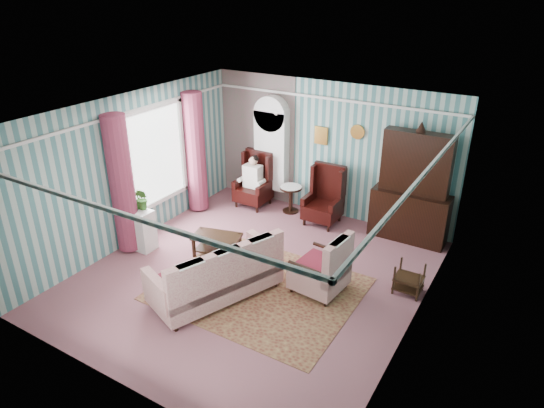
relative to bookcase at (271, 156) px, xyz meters
The scene contains 17 objects.
floor 3.34m from the bookcase, 64.58° to the right, with size 6.00×6.00×0.00m, color #804A4F.
room_shell 2.90m from the bookcase, 74.62° to the right, with size 5.53×6.02×2.91m.
bookcase is the anchor object (origin of this frame).
dresser_hutch 3.25m from the bookcase, ahead, with size 1.50×0.56×2.36m, color black.
wingback_left 0.68m from the bookcase, 122.66° to the right, with size 0.76×0.80×1.25m, color black.
wingback_right 1.63m from the bookcase, 14.57° to the right, with size 0.76×0.80×1.25m, color black.
seated_woman 0.70m from the bookcase, 122.66° to the right, with size 0.44×0.40×1.18m, color white, non-canonical shape.
round_side_table 1.07m from the bookcase, 20.27° to the right, with size 0.50×0.50×0.60m, color black.
nest_table 4.37m from the bookcase, 26.92° to the right, with size 0.45×0.38×0.54m, color black.
plant_stand 3.39m from the bookcase, 108.49° to the right, with size 0.55×0.35×0.80m, color silver.
rug 3.72m from the bookcase, 62.28° to the right, with size 3.20×2.60×0.01m, color #4B1E19.
sofa 3.88m from the bookcase, 72.73° to the right, with size 2.13×0.94×0.96m, color #B7A68E.
floral_armchair 3.71m from the bookcase, 46.34° to the right, with size 0.88×0.80×0.88m, color #C0B195.
coffee_table 2.78m from the bookcase, 81.85° to the right, with size 0.88×0.48×0.41m, color black.
potted_plant_a 3.46m from the bookcase, 109.50° to the right, with size 0.35×0.31×0.39m, color #1A541B.
potted_plant_b 3.20m from the bookcase, 107.80° to the right, with size 0.23×0.19×0.43m, color #224F18.
potted_plant_c 3.24m from the bookcase, 110.03° to the right, with size 0.20×0.20×0.36m, color #1E5119.
Camera 1 is at (3.98, -6.02, 4.76)m, focal length 32.00 mm.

